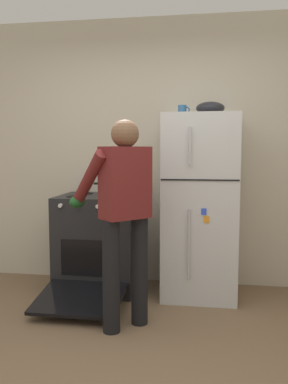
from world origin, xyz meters
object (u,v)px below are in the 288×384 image
stove_range (98,244)px  coffee_mug (182,110)px  refrigerator (200,206)px  red_pot (113,189)px  mixing_bowl (210,108)px  person_cook (123,205)px

stove_range → coffee_mug: size_ratio=11.01×
refrigerator → red_pot: size_ratio=4.60×
red_pot → mixing_bowl: bearing=3.1°
person_cook → mixing_bowl: mixing_bowl is taller
red_pot → mixing_bowl: 1.18m
mixing_bowl → coffee_mug: bearing=169.0°
stove_range → mixing_bowl: (1.07, 0.02, 1.30)m
stove_range → red_pot: size_ratio=3.34×
red_pot → stove_range: bearing=168.7°
refrigerator → mixing_bowl: 0.91m
person_cook → red_pot: 0.82m
stove_range → person_cook: bearing=-62.4°
red_pot → coffee_mug: 0.99m
coffee_mug → person_cook: bearing=-114.2°
stove_range → red_pot: (0.16, -0.03, 0.55)m
stove_range → person_cook: size_ratio=0.77×
refrigerator → person_cook: 1.01m
red_pot → mixing_bowl: (0.91, 0.05, 0.75)m
refrigerator → mixing_bowl: bearing=0.2°
refrigerator → person_cook: (-0.57, -0.82, 0.11)m
coffee_mug → mixing_bowl: 0.26m
stove_range → coffee_mug: bearing=4.8°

